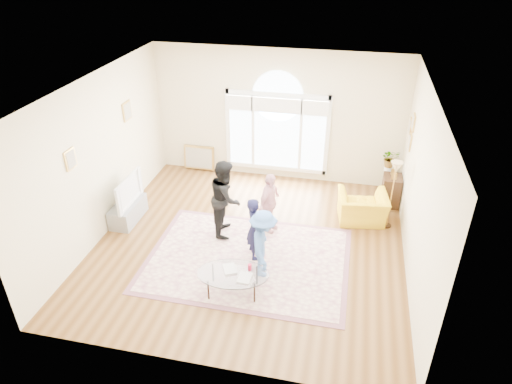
% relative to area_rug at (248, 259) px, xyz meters
% --- Properties ---
extents(ground, '(6.00, 6.00, 0.00)m').
position_rel_area_rug_xyz_m(ground, '(-0.08, 0.50, -0.01)').
color(ground, '#573514').
rests_on(ground, ground).
extents(room_shell, '(6.00, 6.00, 6.00)m').
position_rel_area_rug_xyz_m(room_shell, '(-0.07, 3.33, 1.56)').
color(room_shell, beige).
rests_on(room_shell, ground).
extents(area_rug, '(3.60, 2.60, 0.02)m').
position_rel_area_rug_xyz_m(area_rug, '(0.00, 0.00, 0.00)').
color(area_rug, beige).
rests_on(area_rug, ground).
extents(rug_border, '(3.80, 2.80, 0.01)m').
position_rel_area_rug_xyz_m(rug_border, '(0.00, -0.00, -0.00)').
color(rug_border, '#7F4E5C').
rests_on(rug_border, ground).
extents(tv_console, '(0.45, 1.00, 0.42)m').
position_rel_area_rug_xyz_m(tv_console, '(-2.83, 0.80, 0.20)').
color(tv_console, gray).
rests_on(tv_console, ground).
extents(television, '(0.17, 1.09, 0.63)m').
position_rel_area_rug_xyz_m(television, '(-2.82, 0.80, 0.72)').
color(television, black).
rests_on(television, tv_console).
extents(coffee_table, '(1.31, 0.93, 0.54)m').
position_rel_area_rug_xyz_m(coffee_table, '(-0.04, -0.92, 0.39)').
color(coffee_table, silver).
rests_on(coffee_table, ground).
extents(armchair, '(1.12, 1.01, 0.65)m').
position_rel_area_rug_xyz_m(armchair, '(2.08, 1.83, 0.32)').
color(armchair, gold).
rests_on(armchair, ground).
extents(side_cabinet, '(0.40, 0.50, 0.70)m').
position_rel_area_rug_xyz_m(side_cabinet, '(2.70, 2.68, 0.34)').
color(side_cabinet, black).
rests_on(side_cabinet, ground).
extents(floor_lamp, '(0.32, 0.32, 1.51)m').
position_rel_area_rug_xyz_m(floor_lamp, '(2.62, 1.75, 1.27)').
color(floor_lamp, black).
rests_on(floor_lamp, ground).
extents(plant_pedestal, '(0.20, 0.20, 0.70)m').
position_rel_area_rug_xyz_m(plant_pedestal, '(2.62, 3.18, 0.34)').
color(plant_pedestal, white).
rests_on(plant_pedestal, ground).
extents(potted_plant, '(0.46, 0.42, 0.44)m').
position_rel_area_rug_xyz_m(potted_plant, '(2.62, 3.18, 0.91)').
color(potted_plant, '#33722D').
rests_on(potted_plant, plant_pedestal).
extents(leaning_picture, '(0.80, 0.14, 0.62)m').
position_rel_area_rug_xyz_m(leaning_picture, '(-2.09, 3.40, -0.01)').
color(leaning_picture, tan).
rests_on(leaning_picture, ground).
extents(child_navy, '(0.44, 0.53, 1.26)m').
position_rel_area_rug_xyz_m(child_navy, '(0.11, 0.13, 0.64)').
color(child_navy, black).
rests_on(child_navy, area_rug).
extents(child_black, '(0.72, 0.87, 1.60)m').
position_rel_area_rug_xyz_m(child_black, '(-0.64, 0.82, 0.81)').
color(child_black, black).
rests_on(child_black, area_rug).
extents(child_pink, '(0.53, 0.82, 1.30)m').
position_rel_area_rug_xyz_m(child_pink, '(0.21, 1.05, 0.66)').
color(child_pink, '#F2B2BA').
rests_on(child_pink, area_rug).
extents(child_blue, '(0.65, 0.93, 1.31)m').
position_rel_area_rug_xyz_m(child_blue, '(0.37, -0.35, 0.67)').
color(child_blue, '#4774C5').
rests_on(child_blue, area_rug).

